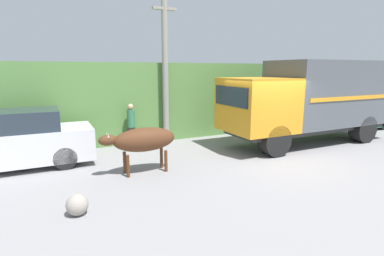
{
  "coord_description": "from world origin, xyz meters",
  "views": [
    {
      "loc": [
        -6.57,
        -7.55,
        2.85
      ],
      "look_at": [
        -2.65,
        0.56,
        1.08
      ],
      "focal_mm": 28.0,
      "sensor_mm": 36.0,
      "label": 1
    }
  ],
  "objects": [
    {
      "name": "ground_plane",
      "position": [
        0.0,
        0.0,
        0.0
      ],
      "size": [
        60.0,
        60.0,
        0.0
      ],
      "primitive_type": "plane",
      "color": "gray"
    },
    {
      "name": "parked_suv",
      "position": [
        -7.64,
        2.27,
        0.82
      ],
      "size": [
        4.54,
        1.7,
        1.7
      ],
      "rotation": [
        0.0,
        0.0,
        -0.0
      ],
      "color": "silver",
      "rests_on": "ground_plane"
    },
    {
      "name": "roadside_rock",
      "position": [
        -6.22,
        -1.58,
        0.22
      ],
      "size": [
        0.43,
        0.43,
        0.43
      ],
      "color": "gray",
      "rests_on": "ground_plane"
    },
    {
      "name": "utility_pole",
      "position": [
        -2.45,
        3.32,
        2.97
      ],
      "size": [
        0.9,
        0.23,
        5.72
      ],
      "color": "gray",
      "rests_on": "ground_plane"
    },
    {
      "name": "pedestrian_on_hill",
      "position": [
        -3.86,
        3.25,
        0.9
      ],
      "size": [
        0.36,
        0.36,
        1.61
      ],
      "rotation": [
        0.0,
        0.0,
        3.47
      ],
      "color": "#38332D",
      "rests_on": "ground_plane"
    },
    {
      "name": "cargo_truck",
      "position": [
        2.7,
        0.83,
        1.77
      ],
      "size": [
        7.21,
        2.26,
        3.18
      ],
      "rotation": [
        0.0,
        0.0,
        -0.02
      ],
      "color": "#2D2D2D",
      "rests_on": "ground_plane"
    },
    {
      "name": "hatchback_car",
      "position": [
        8.96,
        1.9,
        0.67
      ],
      "size": [
        3.48,
        1.69,
        1.39
      ],
      "color": "#237247",
      "rests_on": "ground_plane"
    },
    {
      "name": "hillside_embankment",
      "position": [
        0.0,
        6.36,
        1.55
      ],
      "size": [
        32.0,
        5.56,
        3.11
      ],
      "color": "#568442",
      "rests_on": "ground_plane"
    },
    {
      "name": "brown_cow",
      "position": [
        -4.29,
        0.27,
        0.94
      ],
      "size": [
        2.12,
        0.67,
        1.28
      ],
      "rotation": [
        0.0,
        0.0,
        -0.25
      ],
      "color": "#512D19",
      "rests_on": "ground_plane"
    }
  ]
}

